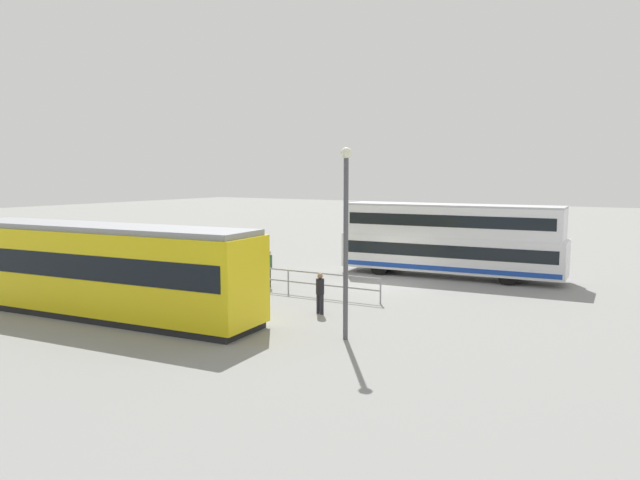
# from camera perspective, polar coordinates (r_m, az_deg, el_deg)

# --- Properties ---
(ground_plane) EXTENTS (160.00, 160.00, 0.00)m
(ground_plane) POSITION_cam_1_polar(r_m,az_deg,el_deg) (29.89, 6.14, -4.15)
(ground_plane) COLOR gray
(double_decker_bus) EXTENTS (11.59, 3.39, 3.81)m
(double_decker_bus) POSITION_cam_1_polar(r_m,az_deg,el_deg) (32.23, 12.22, 0.02)
(double_decker_bus) COLOR white
(double_decker_bus) RESTS_ON ground
(tram_yellow) EXTENTS (13.69, 3.83, 3.48)m
(tram_yellow) POSITION_cam_1_polar(r_m,az_deg,el_deg) (24.42, -20.07, -2.55)
(tram_yellow) COLOR yellow
(tram_yellow) RESTS_ON ground
(pedestrian_near_railing) EXTENTS (0.45, 0.45, 1.78)m
(pedestrian_near_railing) POSITION_cam_1_polar(r_m,az_deg,el_deg) (28.93, -4.84, -2.42)
(pedestrian_near_railing) COLOR black
(pedestrian_near_railing) RESTS_ON ground
(pedestrian_crossing) EXTENTS (0.41, 0.41, 1.59)m
(pedestrian_crossing) POSITION_cam_1_polar(r_m,az_deg,el_deg) (23.33, 0.01, -4.80)
(pedestrian_crossing) COLOR black
(pedestrian_crossing) RESTS_ON ground
(pedestrian_railing) EXTENTS (9.19, 0.33, 1.08)m
(pedestrian_railing) POSITION_cam_1_polar(r_m,az_deg,el_deg) (27.40, -3.01, -3.49)
(pedestrian_railing) COLOR gray
(pedestrian_railing) RESTS_ON ground
(info_sign) EXTENTS (1.28, 0.14, 2.46)m
(info_sign) POSITION_cam_1_polar(r_m,az_deg,el_deg) (30.35, -9.13, -0.73)
(info_sign) COLOR slate
(info_sign) RESTS_ON ground
(street_lamp) EXTENTS (0.36, 0.36, 6.23)m
(street_lamp) POSITION_cam_1_polar(r_m,az_deg,el_deg) (19.40, 2.46, 1.20)
(street_lamp) COLOR #4C4C51
(street_lamp) RESTS_ON ground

